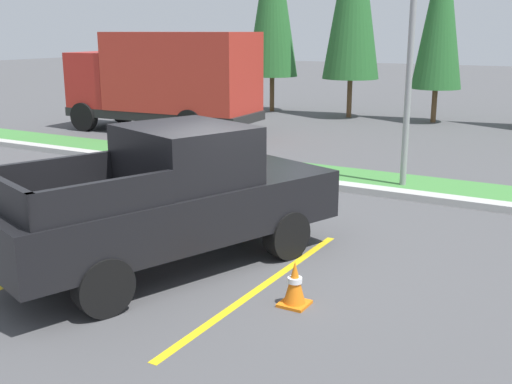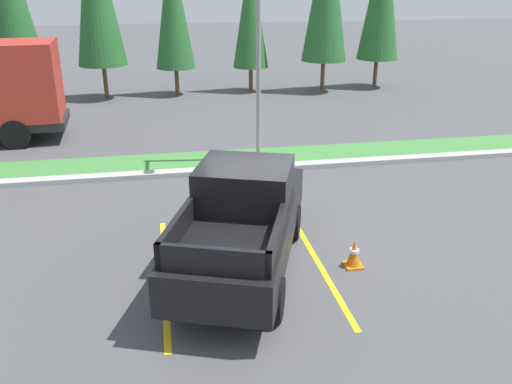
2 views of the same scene
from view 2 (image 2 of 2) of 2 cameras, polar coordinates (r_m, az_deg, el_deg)
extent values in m
plane|color=#4C4C4F|center=(11.42, 1.47, -6.27)|extent=(120.00, 120.00, 0.00)
cube|color=yellow|center=(10.68, -9.76, -8.77)|extent=(0.12, 4.80, 0.01)
cube|color=yellow|center=(11.08, 6.59, -7.37)|extent=(0.12, 4.80, 0.01)
cube|color=#B2B2AD|center=(15.91, -2.16, 2.44)|extent=(56.00, 0.40, 0.15)
cube|color=#42843D|center=(16.95, -2.69, 3.53)|extent=(56.00, 1.80, 0.06)
cylinder|color=black|center=(12.11, -4.02, -2.59)|extent=(0.52, 0.81, 0.76)
cylinder|color=black|center=(11.85, 4.02, -3.16)|extent=(0.52, 0.81, 0.76)
cylinder|color=black|center=(9.48, -8.36, -10.33)|extent=(0.52, 0.81, 0.76)
cylinder|color=black|center=(9.16, 2.04, -11.37)|extent=(0.52, 0.81, 0.76)
cube|color=black|center=(10.36, -1.46, -3.95)|extent=(3.54, 5.54, 0.76)
cube|color=black|center=(10.31, -1.19, 0.77)|extent=(2.20, 2.10, 0.84)
cube|color=#2D3842|center=(11.04, -0.41, 2.55)|extent=(1.54, 0.60, 0.63)
cube|color=black|center=(9.03, -8.56, -4.09)|extent=(0.74, 1.82, 0.44)
cube|color=black|center=(8.69, 2.23, -4.95)|extent=(0.74, 1.82, 0.44)
cube|color=black|center=(8.05, -4.67, -7.36)|extent=(1.73, 0.70, 0.44)
cube|color=silver|center=(12.75, 0.70, 0.06)|extent=(1.75, 0.76, 0.28)
cylinder|color=black|center=(19.72, -24.41, 5.66)|extent=(1.02, 0.36, 1.00)
cylinder|color=black|center=(21.82, -23.51, 7.24)|extent=(1.02, 0.36, 1.00)
cylinder|color=gray|center=(16.12, 0.28, 15.18)|extent=(0.14, 0.14, 6.96)
cylinder|color=brown|center=(27.59, -23.62, 10.58)|extent=(0.20, 0.20, 1.52)
cylinder|color=brown|center=(26.73, -15.85, 11.31)|extent=(0.20, 0.20, 1.57)
cylinder|color=brown|center=(26.90, -8.48, 11.67)|extent=(0.20, 0.20, 1.30)
cone|color=#28662D|center=(26.50, -8.94, 19.35)|extent=(1.87, 1.87, 5.91)
cylinder|color=brown|center=(27.48, -0.56, 12.02)|extent=(0.20, 0.20, 1.21)
cone|color=#28662D|center=(27.10, -0.59, 19.02)|extent=(1.74, 1.74, 5.50)
cylinder|color=brown|center=(27.65, 7.15, 12.26)|extent=(0.20, 0.20, 1.53)
cylinder|color=brown|center=(29.23, 12.67, 12.35)|extent=(0.20, 0.20, 1.45)
cube|color=orange|center=(11.00, 10.37, -7.74)|extent=(0.36, 0.36, 0.04)
cone|color=orange|center=(10.86, 10.48, -6.36)|extent=(0.28, 0.28, 0.56)
cylinder|color=white|center=(10.84, 10.49, -6.23)|extent=(0.19, 0.19, 0.07)
camera|label=1|loc=(7.48, 58.65, -4.49)|focal=43.81mm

